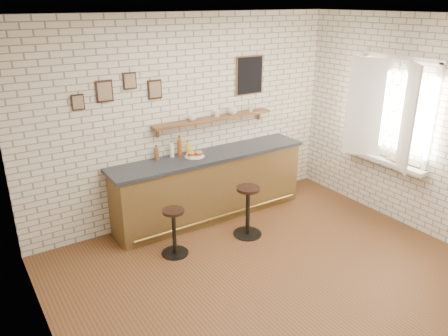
{
  "coord_description": "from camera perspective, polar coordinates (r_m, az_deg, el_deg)",
  "views": [
    {
      "loc": [
        -2.95,
        -3.52,
        3.15
      ],
      "look_at": [
        -0.07,
        0.9,
        1.11
      ],
      "focal_mm": 35.0,
      "sensor_mm": 36.0,
      "label": 1
    }
  ],
  "objects": [
    {
      "name": "wall_shelf",
      "position": [
        6.59,
        -1.31,
        6.47
      ],
      "size": [
        2.0,
        0.18,
        0.18
      ],
      "color": "brown",
      "rests_on": "ground"
    },
    {
      "name": "bitters_bottle_white",
      "position": [
        6.36,
        -6.82,
        2.32
      ],
      "size": [
        0.06,
        0.06,
        0.25
      ],
      "color": "white",
      "rests_on": "bar_counter"
    },
    {
      "name": "shelf_cup_a",
      "position": [
        6.39,
        -4.18,
        6.61
      ],
      "size": [
        0.15,
        0.15,
        0.1
      ],
      "primitive_type": "imported",
      "rotation": [
        0.0,
        0.0,
        0.23
      ],
      "color": "white",
      "rests_on": "wall_shelf"
    },
    {
      "name": "back_wall_decor",
      "position": [
        6.45,
        -3.06,
        11.29
      ],
      "size": [
        2.96,
        0.02,
        0.56
      ],
      "color": "black",
      "rests_on": "ground"
    },
    {
      "name": "book_lower",
      "position": [
        6.86,
        20.91,
        0.92
      ],
      "size": [
        0.17,
        0.22,
        0.02
      ],
      "primitive_type": "imported",
      "rotation": [
        0.0,
        0.0,
        -0.11
      ],
      "color": "tan",
      "rests_on": "window_sill"
    },
    {
      "name": "book_upper",
      "position": [
        6.84,
        21.08,
        1.0
      ],
      "size": [
        0.21,
        0.24,
        0.02
      ],
      "primitive_type": "imported",
      "rotation": [
        0.0,
        0.0,
        -0.41
      ],
      "color": "tan",
      "rests_on": "book_lower"
    },
    {
      "name": "condiment_bottle_yellow",
      "position": [
        6.47,
        -4.75,
        2.61
      ],
      "size": [
        0.06,
        0.06,
        0.2
      ],
      "color": "gold",
      "rests_on": "bar_counter"
    },
    {
      "name": "shelf_cup_b",
      "position": [
        6.59,
        -0.95,
        7.14
      ],
      "size": [
        0.15,
        0.15,
        0.1
      ],
      "primitive_type": "imported",
      "rotation": [
        0.0,
        0.0,
        1.04
      ],
      "color": "white",
      "rests_on": "wall_shelf"
    },
    {
      "name": "bitters_bottle_amber",
      "position": [
        6.4,
        -5.82,
        2.71
      ],
      "size": [
        0.07,
        0.07,
        0.3
      ],
      "color": "#8F4717",
      "rests_on": "bar_counter"
    },
    {
      "name": "sandwich_plate",
      "position": [
        6.37,
        -3.87,
        1.55
      ],
      "size": [
        0.28,
        0.28,
        0.01
      ],
      "primitive_type": "cylinder",
      "color": "white",
      "rests_on": "bar_counter"
    },
    {
      "name": "bar_stool_right",
      "position": [
        6.16,
        3.13,
        -5.46
      ],
      "size": [
        0.41,
        0.41,
        0.73
      ],
      "color": "black",
      "rests_on": "ground"
    },
    {
      "name": "shelf_cup_d",
      "position": [
        6.94,
        3.51,
        7.75
      ],
      "size": [
        0.12,
        0.12,
        0.09
      ],
      "primitive_type": "imported",
      "rotation": [
        0.0,
        0.0,
        0.31
      ],
      "color": "white",
      "rests_on": "wall_shelf"
    },
    {
      "name": "window_sill",
      "position": [
        6.95,
        20.22,
        0.92
      ],
      "size": [
        0.2,
        1.35,
        0.06
      ],
      "color": "white",
      "rests_on": "ground"
    },
    {
      "name": "bitters_bottle_brown",
      "position": [
        6.27,
        -8.79,
        1.82
      ],
      "size": [
        0.07,
        0.07,
        0.22
      ],
      "color": "brown",
      "rests_on": "bar_counter"
    },
    {
      "name": "shelf_cup_c",
      "position": [
        6.75,
        1.16,
        7.49
      ],
      "size": [
        0.16,
        0.16,
        0.11
      ],
      "primitive_type": "imported",
      "rotation": [
        0.0,
        0.0,
        1.72
      ],
      "color": "white",
      "rests_on": "wall_shelf"
    },
    {
      "name": "bar_stool_left",
      "position": [
        5.76,
        -6.54,
        -8.12
      ],
      "size": [
        0.36,
        0.36,
        0.64
      ],
      "color": "black",
      "rests_on": "ground"
    },
    {
      "name": "ground",
      "position": [
        5.57,
        5.84,
        -13.4
      ],
      "size": [
        5.0,
        5.0,
        0.0
      ],
      "primitive_type": "plane",
      "color": "brown",
      "rests_on": "ground"
    },
    {
      "name": "ciabatta_sandwich",
      "position": [
        6.36,
        -3.8,
        1.92
      ],
      "size": [
        0.23,
        0.16,
        0.07
      ],
      "color": "#DCA65A",
      "rests_on": "sandwich_plate"
    },
    {
      "name": "bar_counter",
      "position": [
        6.64,
        -1.81,
        -2.28
      ],
      "size": [
        3.1,
        0.65,
        1.01
      ],
      "color": "brown",
      "rests_on": "ground"
    },
    {
      "name": "casement_window",
      "position": [
        6.71,
        20.8,
        6.88
      ],
      "size": [
        0.4,
        1.3,
        1.56
      ],
      "color": "white",
      "rests_on": "ground"
    },
    {
      "name": "potato_chips",
      "position": [
        6.36,
        -3.94,
        1.6
      ],
      "size": [
        0.26,
        0.18,
        0.0
      ],
      "color": "gold",
      "rests_on": "sandwich_plate"
    }
  ]
}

